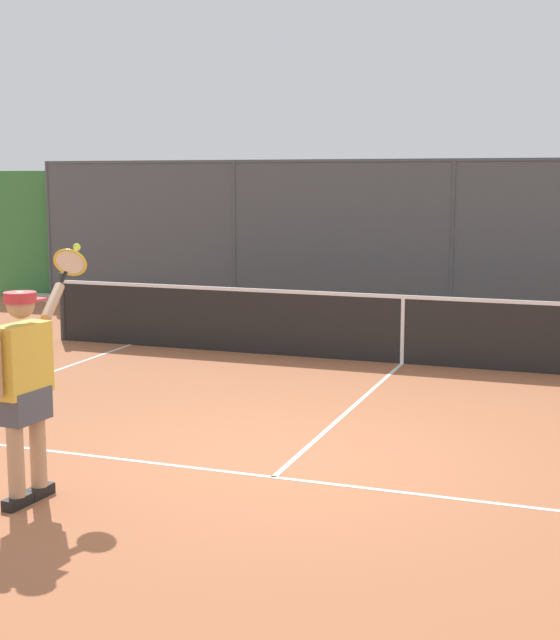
% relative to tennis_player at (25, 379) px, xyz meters
% --- Properties ---
extents(ground_plane, '(60.00, 60.00, 0.00)m').
position_rel_tennis_player_xyz_m(ground_plane, '(-1.63, -1.69, -1.00)').
color(ground_plane, '#A8603D').
extents(court_line_markings, '(8.57, 9.40, 0.01)m').
position_rel_tennis_player_xyz_m(court_line_markings, '(-1.63, -0.85, -0.99)').
color(court_line_markings, white).
rests_on(court_line_markings, ground).
extents(fence_backdrop, '(19.73, 1.37, 2.89)m').
position_rel_tennis_player_xyz_m(fence_backdrop, '(-1.63, -11.01, 0.34)').
color(fence_backdrop, '#474C51').
rests_on(fence_backdrop, ground).
extents(tennis_net, '(11.00, 0.09, 1.07)m').
position_rel_tennis_player_xyz_m(tennis_net, '(-1.63, -6.36, -0.50)').
color(tennis_net, '#2D2D2D').
rests_on(tennis_net, ground).
extents(tennis_player, '(0.41, 1.42, 1.99)m').
position_rel_tennis_player_xyz_m(tennis_player, '(0.00, 0.00, 0.00)').
color(tennis_player, black).
rests_on(tennis_player, ground).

